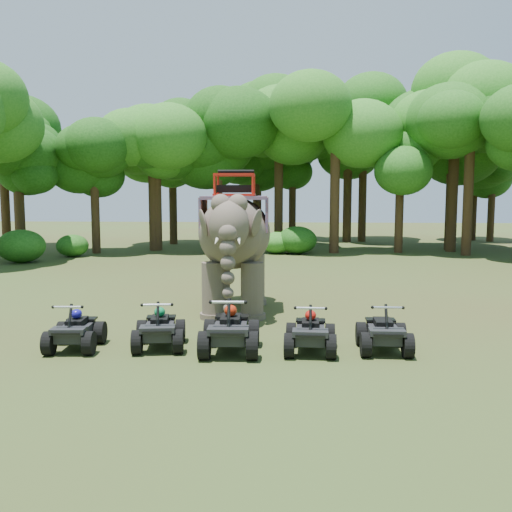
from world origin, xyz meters
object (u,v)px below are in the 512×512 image
Objects in this scene: atv_1 at (159,323)px; atv_3 at (310,327)px; atv_2 at (230,324)px; atv_4 at (384,326)px; elephant at (235,241)px; atv_0 at (75,325)px.

atv_3 is at bearing -10.54° from atv_1.
atv_2 is 1.14× the size of atv_3.
atv_1 is at bearing 168.82° from atv_2.
atv_2 is 1.85m from atv_3.
atv_1 is 1.00× the size of atv_4.
atv_4 is (3.91, -4.26, -1.59)m from elephant.
atv_3 is (1.85, 0.15, -0.08)m from atv_2.
atv_0 is at bearing -176.85° from atv_3.
atv_3 is at bearing -172.95° from atv_4.
elephant reaches higher than atv_2.
atv_2 is 1.14× the size of atv_4.
atv_3 is (3.56, -0.12, -0.00)m from atv_1.
atv_3 and atv_4 have the same top height.
elephant is 4.81m from atv_1.
atv_0 is 5.52m from atv_3.
atv_4 is at bearing -49.60° from elephant.
atv_1 is 1.00× the size of atv_3.
elephant is at bearing 92.20° from atv_2.
atv_2 is at bearing -17.48° from atv_1.
atv_2 reaches higher than atv_0.
elephant is at bearing 133.11° from atv_4.
atv_4 reaches higher than atv_0.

